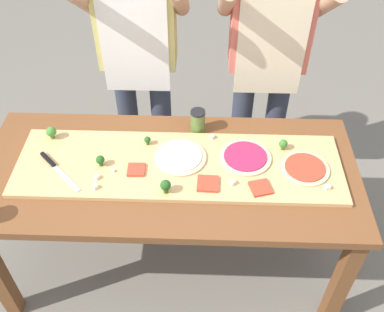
{
  "coord_description": "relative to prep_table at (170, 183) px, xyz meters",
  "views": [
    {
      "loc": [
        0.15,
        -1.4,
        2.21
      ],
      "look_at": [
        0.11,
        -0.01,
        0.84
      ],
      "focal_mm": 41.46,
      "sensor_mm": 36.0,
      "label": 1
    }
  ],
  "objects": [
    {
      "name": "pizza_slice_far_right",
      "position": [
        -0.14,
        -0.03,
        0.12
      ],
      "size": [
        0.08,
        0.08,
        0.01
      ],
      "primitive_type": "cube",
      "rotation": [
        0.0,
        0.0,
        0.03
      ],
      "color": "#BC3D28",
      "rests_on": "cutting_board"
    },
    {
      "name": "broccoli_floret_back_mid",
      "position": [
        -0.11,
        0.14,
        0.15
      ],
      "size": [
        0.03,
        0.03,
        0.05
      ],
      "color": "#2C5915",
      "rests_on": "cutting_board"
    },
    {
      "name": "cheese_crumble_a",
      "position": [
        -0.24,
        -0.04,
        0.12
      ],
      "size": [
        0.01,
        0.01,
        0.01
      ],
      "primitive_type": "cube",
      "rotation": [
        0.0,
        0.0,
        1.5
      ],
      "color": "silver",
      "rests_on": "cutting_board"
    },
    {
      "name": "sauce_jar",
      "position": [
        0.13,
        0.27,
        0.16
      ],
      "size": [
        0.07,
        0.07,
        0.12
      ],
      "color": "#517033",
      "rests_on": "prep_table"
    },
    {
      "name": "broccoli_floret_back_left",
      "position": [
        -0.31,
        -0.01,
        0.15
      ],
      "size": [
        0.04,
        0.04,
        0.05
      ],
      "color": "#2C5915",
      "rests_on": "cutting_board"
    },
    {
      "name": "cheese_crumble_f",
      "position": [
        -0.31,
        -0.09,
        0.13
      ],
      "size": [
        0.03,
        0.03,
        0.02
      ],
      "primitive_type": "cube",
      "rotation": [
        0.0,
        0.0,
        0.8
      ],
      "color": "white",
      "rests_on": "cutting_board"
    },
    {
      "name": "broccoli_floret_front_left",
      "position": [
        0.53,
        0.13,
        0.15
      ],
      "size": [
        0.04,
        0.04,
        0.05
      ],
      "color": "#3F7220",
      "rests_on": "cutting_board"
    },
    {
      "name": "ground_plane",
      "position": [
        0.0,
        0.0,
        -0.65
      ],
      "size": [
        8.0,
        8.0,
        0.0
      ],
      "primitive_type": "plane",
      "color": "#6B665B"
    },
    {
      "name": "cook_left",
      "position": [
        -0.2,
        0.65,
        0.34
      ],
      "size": [
        0.54,
        0.39,
        1.67
      ],
      "color": "#333847",
      "rests_on": "ground"
    },
    {
      "name": "cheese_crumble_c",
      "position": [
        0.29,
        -0.1,
        0.13
      ],
      "size": [
        0.03,
        0.03,
        0.02
      ],
      "primitive_type": "cube",
      "rotation": [
        0.0,
        0.0,
        0.62
      ],
      "color": "white",
      "rests_on": "cutting_board"
    },
    {
      "name": "broccoli_floret_front_mid",
      "position": [
        0.0,
        -0.16,
        0.16
      ],
      "size": [
        0.05,
        0.05,
        0.07
      ],
      "color": "#2C5915",
      "rests_on": "cutting_board"
    },
    {
      "name": "cutting_board",
      "position": [
        0.04,
        0.02,
        0.11
      ],
      "size": [
        1.48,
        0.43,
        0.02
      ],
      "primitive_type": "cube",
      "color": "tan",
      "rests_on": "prep_table"
    },
    {
      "name": "pizza_whole_white_garlic",
      "position": [
        0.05,
        0.05,
        0.13
      ],
      "size": [
        0.24,
        0.24,
        0.02
      ],
      "color": "beige",
      "rests_on": "cutting_board"
    },
    {
      "name": "cheese_crumble_b",
      "position": [
        0.69,
        -0.11,
        0.13
      ],
      "size": [
        0.03,
        0.03,
        0.02
      ],
      "primitive_type": "cube",
      "rotation": [
        0.0,
        0.0,
        0.29
      ],
      "color": "white",
      "rests_on": "cutting_board"
    },
    {
      "name": "cheese_crumble_e",
      "position": [
        -0.31,
        -0.15,
        0.13
      ],
      "size": [
        0.03,
        0.03,
        0.02
      ],
      "primitive_type": "cube",
      "rotation": [
        0.0,
        0.0,
        0.73
      ],
      "color": "white",
      "rests_on": "cutting_board"
    },
    {
      "name": "pizza_whole_tomato_red",
      "position": [
        0.61,
        0.0,
        0.13
      ],
      "size": [
        0.22,
        0.22,
        0.02
      ],
      "color": "beige",
      "rests_on": "cutting_board"
    },
    {
      "name": "pizza_whole_beet_magenta",
      "position": [
        0.35,
        0.06,
        0.13
      ],
      "size": [
        0.24,
        0.24,
        0.02
      ],
      "color": "beige",
      "rests_on": "cutting_board"
    },
    {
      "name": "pizza_slice_center",
      "position": [
        0.18,
        -0.11,
        0.12
      ],
      "size": [
        0.1,
        0.1,
        0.01
      ],
      "primitive_type": "cube",
      "rotation": [
        0.0,
        0.0,
        -0.04
      ],
      "color": "#BC3D28",
      "rests_on": "cutting_board"
    },
    {
      "name": "cook_right",
      "position": [
        0.48,
        0.65,
        0.34
      ],
      "size": [
        0.54,
        0.39,
        1.67
      ],
      "color": "#333847",
      "rests_on": "ground"
    },
    {
      "name": "cheese_crumble_d",
      "position": [
        0.2,
        0.19,
        0.13
      ],
      "size": [
        0.03,
        0.03,
        0.02
      ],
      "primitive_type": "cube",
      "rotation": [
        0.0,
        0.0,
        0.78
      ],
      "color": "silver",
      "rests_on": "cutting_board"
    },
    {
      "name": "prep_table",
      "position": [
        0.0,
        0.0,
        0.0
      ],
      "size": [
        1.73,
        0.76,
        0.75
      ],
      "color": "brown",
      "rests_on": "ground"
    },
    {
      "name": "chefs_knife",
      "position": [
        -0.51,
        -0.02,
        0.12
      ],
      "size": [
        0.23,
        0.23,
        0.02
      ],
      "color": "#B7BABF",
      "rests_on": "cutting_board"
    },
    {
      "name": "pizza_slice_near_left",
      "position": [
        0.41,
        -0.12,
        0.12
      ],
      "size": [
        0.11,
        0.11,
        0.01
      ],
      "primitive_type": "cube",
      "rotation": [
        0.0,
        0.0,
        0.28
      ],
      "color": "#BC3D28",
      "rests_on": "cutting_board"
    },
    {
      "name": "broccoli_floret_center_left",
      "position": [
        -0.57,
        0.17,
        0.16
      ],
      "size": [
        0.05,
        0.05,
        0.07
      ],
      "color": "#487A23",
      "rests_on": "cutting_board"
    }
  ]
}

